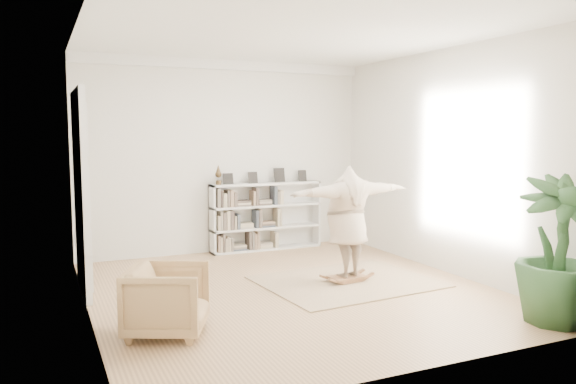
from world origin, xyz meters
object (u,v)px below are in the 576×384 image
object	(u,v)px
armchair	(167,300)
bookshelf	(266,217)
houseplant	(558,250)
person	(348,219)
rocker_board	(347,278)

from	to	relation	value
armchair	bookshelf	bearing A→B (deg)	-10.35
armchair	houseplant	distance (m)	4.58
bookshelf	person	world-z (taller)	person
bookshelf	armchair	bearing A→B (deg)	-125.37
rocker_board	houseplant	distance (m)	3.03
person	houseplant	xyz separation A→B (m)	(1.35, -2.60, -0.09)
houseplant	bookshelf	bearing A→B (deg)	106.17
bookshelf	houseplant	world-z (taller)	houseplant
armchair	rocker_board	size ratio (longest dim) A/B	1.48
bookshelf	rocker_board	bearing A→B (deg)	-85.70
bookshelf	armchair	distance (m)	4.74
person	rocker_board	bearing A→B (deg)	-94.71
rocker_board	bookshelf	bearing A→B (deg)	89.59
armchair	rocker_board	distance (m)	3.16
armchair	houseplant	bearing A→B (deg)	-84.26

